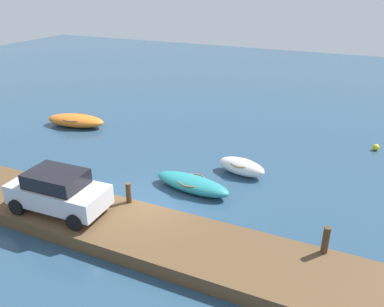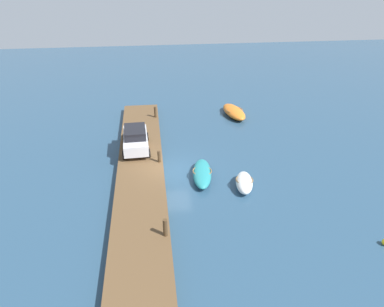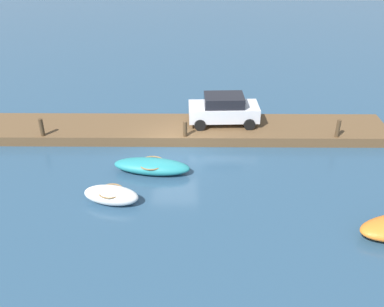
{
  "view_description": "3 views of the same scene",
  "coord_description": "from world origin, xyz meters",
  "px_view_note": "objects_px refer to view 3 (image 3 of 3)",
  "views": [
    {
      "loc": [
        7.46,
        -12.25,
        8.97
      ],
      "look_at": [
        0.46,
        3.13,
        1.28
      ],
      "focal_mm": 36.17,
      "sensor_mm": 36.0,
      "label": 1
    },
    {
      "loc": [
        21.77,
        -1.26,
        13.19
      ],
      "look_at": [
        -1.46,
        1.54,
        0.57
      ],
      "focal_mm": 34.08,
      "sensor_mm": 36.0,
      "label": 2
    },
    {
      "loc": [
        -1.1,
        19.98,
        11.5
      ],
      "look_at": [
        -0.96,
        1.58,
        0.87
      ],
      "focal_mm": 40.64,
      "sensor_mm": 36.0,
      "label": 3
    }
  ],
  "objects_px": {
    "mooring_post_west": "(338,128)",
    "mooring_post_mid_west": "(185,129)",
    "dinghy_white": "(111,195)",
    "rowboat_teal": "(152,166)",
    "mooring_post_mid_east": "(42,127)",
    "parked_car": "(224,109)"
  },
  "relations": [
    {
      "from": "mooring_post_west",
      "to": "mooring_post_mid_west",
      "type": "xyz_separation_m",
      "value": [
        8.2,
        0.0,
        -0.06
      ]
    },
    {
      "from": "dinghy_white",
      "to": "mooring_post_west",
      "type": "height_order",
      "value": "mooring_post_west"
    },
    {
      "from": "rowboat_teal",
      "to": "mooring_post_west",
      "type": "relative_size",
      "value": 3.97
    },
    {
      "from": "dinghy_white",
      "to": "mooring_post_mid_east",
      "type": "distance_m",
      "value": 7.06
    },
    {
      "from": "rowboat_teal",
      "to": "parked_car",
      "type": "relative_size",
      "value": 0.98
    },
    {
      "from": "mooring_post_mid_west",
      "to": "parked_car",
      "type": "relative_size",
      "value": 0.22
    },
    {
      "from": "rowboat_teal",
      "to": "dinghy_white",
      "type": "height_order",
      "value": "dinghy_white"
    },
    {
      "from": "rowboat_teal",
      "to": "parked_car",
      "type": "bearing_deg",
      "value": -122.6
    },
    {
      "from": "dinghy_white",
      "to": "mooring_post_mid_east",
      "type": "height_order",
      "value": "mooring_post_mid_east"
    },
    {
      "from": "mooring_post_west",
      "to": "mooring_post_mid_east",
      "type": "height_order",
      "value": "mooring_post_mid_east"
    },
    {
      "from": "rowboat_teal",
      "to": "mooring_post_mid_east",
      "type": "distance_m",
      "value": 6.8
    },
    {
      "from": "mooring_post_west",
      "to": "mooring_post_mid_west",
      "type": "height_order",
      "value": "mooring_post_west"
    },
    {
      "from": "mooring_post_mid_east",
      "to": "mooring_post_west",
      "type": "bearing_deg",
      "value": 180.0
    },
    {
      "from": "mooring_post_mid_east",
      "to": "parked_car",
      "type": "bearing_deg",
      "value": -170.61
    },
    {
      "from": "dinghy_white",
      "to": "mooring_post_mid_west",
      "type": "distance_m",
      "value": 6.21
    },
    {
      "from": "rowboat_teal",
      "to": "parked_car",
      "type": "distance_m",
      "value": 5.89
    },
    {
      "from": "rowboat_teal",
      "to": "parked_car",
      "type": "xyz_separation_m",
      "value": [
        -3.72,
        -4.45,
        1.07
      ]
    },
    {
      "from": "mooring_post_mid_west",
      "to": "mooring_post_mid_east",
      "type": "xyz_separation_m",
      "value": [
        7.73,
        0.0,
        0.06
      ]
    },
    {
      "from": "mooring_post_mid_east",
      "to": "parked_car",
      "type": "distance_m",
      "value": 10.01
    },
    {
      "from": "rowboat_teal",
      "to": "dinghy_white",
      "type": "distance_m",
      "value": 2.96
    },
    {
      "from": "rowboat_teal",
      "to": "mooring_post_mid_west",
      "type": "distance_m",
      "value": 3.28
    },
    {
      "from": "mooring_post_west",
      "to": "parked_car",
      "type": "relative_size",
      "value": 0.25
    }
  ]
}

